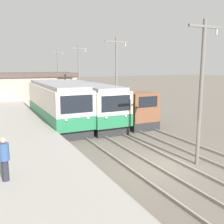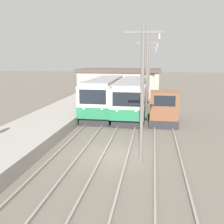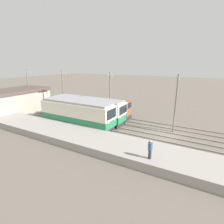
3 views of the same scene
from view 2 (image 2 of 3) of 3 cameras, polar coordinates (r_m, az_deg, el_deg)
ground_plane at (r=15.80m, az=0.11°, el=-9.38°), size 200.00×200.00×0.00m
platform_left at (r=17.67m, az=-20.47°, el=-6.37°), size 4.50×54.00×0.86m
track_left at (r=16.35m, az=-9.03°, el=-8.53°), size 1.54×60.00×0.14m
track_center at (r=15.74m, az=0.84°, el=-9.18°), size 1.54×60.00×0.14m
track_right at (r=15.64m, az=11.95°, el=-9.59°), size 1.54×60.00×0.14m
commuter_train_left at (r=26.89m, az=-1.56°, el=3.12°), size 2.84×11.08×3.67m
commuter_train_center at (r=26.85m, az=4.46°, el=2.94°), size 2.84×12.19×3.53m
shunting_locomotive at (r=23.97m, az=11.04°, el=0.66°), size 2.40×5.95×3.00m
catenary_mast_near at (r=14.10m, az=6.64°, el=4.70°), size 2.00×0.20×7.31m
catenary_mast_mid at (r=23.41m, az=7.64°, el=7.37°), size 2.00×0.20×7.31m
catenary_mast_far at (r=32.74m, az=8.07°, el=8.52°), size 2.00×0.20×7.31m
catenary_mast_distant at (r=42.07m, az=8.31°, el=9.16°), size 2.00×0.20×7.31m
station_building at (r=41.07m, az=1.65°, el=6.56°), size 12.60×6.30×4.12m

